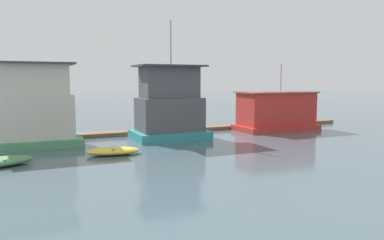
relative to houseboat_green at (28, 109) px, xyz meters
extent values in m
plane|color=#475B66|center=(10.88, -0.57, -2.44)|extent=(200.00, 200.00, 0.00)
cube|color=brown|center=(10.88, 2.51, -2.29)|extent=(33.80, 1.51, 0.30)
cube|color=#4C9360|center=(0.00, 0.00, -2.17)|extent=(6.44, 3.93, 0.54)
cube|color=beige|center=(0.00, 0.00, -0.51)|extent=(5.50, 2.99, 2.79)
cube|color=beige|center=(0.00, 0.00, 1.87)|extent=(5.00, 2.49, 1.97)
cube|color=#38383D|center=(0.00, 0.00, 2.92)|extent=(5.80, 3.29, 0.12)
cube|color=teal|center=(9.44, -0.73, -2.14)|extent=(5.30, 3.74, 0.60)
cube|color=#4C4C51|center=(9.44, -0.73, -0.64)|extent=(4.50, 2.95, 2.40)
cube|color=#4C4C51|center=(9.44, -0.73, 1.68)|extent=(3.92, 2.36, 2.24)
cube|color=#38383D|center=(9.44, -0.73, 2.86)|extent=(4.80, 3.25, 0.12)
cylinder|color=#B2B2B7|center=(9.58, -0.73, 4.52)|extent=(0.12, 0.12, 3.21)
cube|color=red|center=(19.47, -0.05, -2.20)|extent=(6.93, 3.47, 0.47)
cube|color=red|center=(19.47, -0.05, -0.61)|extent=(6.33, 2.87, 2.72)
cube|color=brown|center=(19.47, -0.05, 0.81)|extent=(6.63, 3.17, 0.12)
cylinder|color=#B2B2B7|center=(19.86, -0.05, 2.02)|extent=(0.12, 0.12, 2.29)
ellipsoid|color=#47844C|center=(-1.36, -5.54, -2.20)|extent=(3.33, 2.41, 0.47)
cube|color=#997F60|center=(-1.36, -5.54, -2.04)|extent=(0.57, 1.23, 0.08)
ellipsoid|color=yellow|center=(4.37, -4.95, -2.21)|extent=(3.24, 1.90, 0.45)
cube|color=#997F60|center=(4.37, -4.95, -2.06)|extent=(0.35, 1.21, 0.08)
cylinder|color=#846B4C|center=(9.73, 1.51, -1.34)|extent=(0.29, 0.29, 2.19)
cylinder|color=brown|center=(16.68, 1.51, -1.82)|extent=(0.29, 0.29, 1.24)
cylinder|color=brown|center=(21.26, 1.51, -1.67)|extent=(0.24, 0.24, 1.53)
camera|label=1|loc=(-0.14, -26.22, 1.90)|focal=35.00mm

